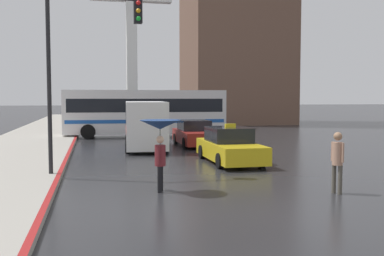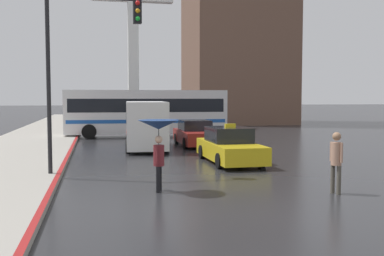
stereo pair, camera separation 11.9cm
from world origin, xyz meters
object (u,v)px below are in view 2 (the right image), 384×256
(taxi, at_px, (230,147))
(monument_cross, at_px, (133,25))
(sedan_red, at_px, (195,134))
(pedestrian_man, at_px, (336,158))
(city_bus, at_px, (146,111))
(traffic_light, at_px, (84,49))
(pedestrian_with_umbrella, at_px, (159,132))
(ambulance_van, at_px, (146,123))

(taxi, bearing_deg, monument_cross, -84.30)
(monument_cross, bearing_deg, sedan_red, -81.76)
(taxi, distance_m, sedan_red, 6.73)
(taxi, height_order, pedestrian_man, pedestrian_man)
(pedestrian_man, xyz_separation_m, monument_cross, (-3.34, 28.52, 8.03))
(taxi, distance_m, pedestrian_man, 6.61)
(city_bus, xyz_separation_m, pedestrian_man, (3.19, -19.65, -0.75))
(traffic_light, bearing_deg, sedan_red, 57.18)
(sedan_red, xyz_separation_m, pedestrian_with_umbrella, (-3.70, -11.92, 1.07))
(taxi, relative_size, city_bus, 0.43)
(traffic_light, xyz_separation_m, monument_cross, (3.59, 24.30, 4.72))
(sedan_red, xyz_separation_m, monument_cross, (-2.22, 15.29, 8.40))
(ambulance_van, bearing_deg, traffic_light, 73.59)
(ambulance_van, relative_size, pedestrian_with_umbrella, 2.59)
(pedestrian_with_umbrella, bearing_deg, taxi, -15.18)
(pedestrian_with_umbrella, height_order, monument_cross, monument_cross)
(sedan_red, distance_m, traffic_light, 11.33)
(sedan_red, height_order, ambulance_van, ambulance_van)
(taxi, distance_m, city_bus, 13.36)
(pedestrian_man, bearing_deg, sedan_red, 166.18)
(sedan_red, relative_size, monument_cross, 0.28)
(sedan_red, bearing_deg, city_bus, -72.21)
(pedestrian_man, bearing_deg, city_bus, 170.53)
(monument_cross, bearing_deg, pedestrian_man, -83.32)
(traffic_light, height_order, monument_cross, monument_cross)
(taxi, height_order, traffic_light, traffic_light)
(city_bus, bearing_deg, sedan_red, -159.93)
(ambulance_van, distance_m, pedestrian_with_umbrella, 10.79)
(sedan_red, relative_size, traffic_light, 0.70)
(ambulance_van, bearing_deg, city_bus, -92.45)
(pedestrian_with_umbrella, height_order, pedestrian_man, pedestrian_with_umbrella)
(ambulance_van, xyz_separation_m, city_bus, (0.85, 7.59, 0.40))
(ambulance_van, bearing_deg, sedan_red, -154.19)
(city_bus, xyz_separation_m, traffic_light, (-3.75, -15.43, 2.56))
(sedan_red, height_order, city_bus, city_bus)
(taxi, relative_size, pedestrian_with_umbrella, 2.26)
(monument_cross, bearing_deg, pedestrian_with_umbrella, -93.12)
(pedestrian_with_umbrella, distance_m, traffic_light, 4.45)
(ambulance_van, height_order, pedestrian_with_umbrella, ambulance_van)
(sedan_red, xyz_separation_m, pedestrian_man, (1.13, -13.23, 0.38))
(pedestrian_with_umbrella, bearing_deg, ambulance_van, 15.92)
(taxi, xyz_separation_m, ambulance_van, (-2.89, 5.56, 0.71))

